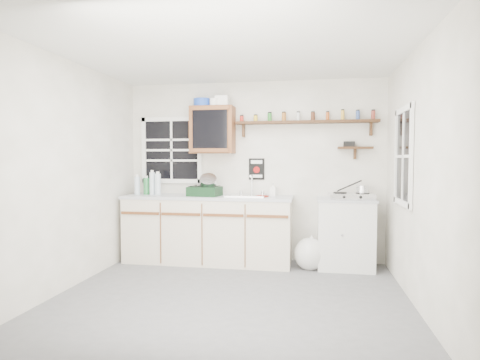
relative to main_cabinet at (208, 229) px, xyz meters
name	(u,v)px	position (x,y,z in m)	size (l,w,h in m)	color
room	(231,176)	(0.58, -1.30, 0.79)	(3.64, 3.24, 2.54)	#58575A
main_cabinet	(208,229)	(0.00, 0.00, 0.00)	(2.31, 0.63, 0.92)	beige
right_cabinet	(345,233)	(1.83, 0.03, -0.01)	(0.73, 0.57, 0.91)	silver
sink	(247,195)	(0.54, 0.01, 0.47)	(0.52, 0.44, 0.29)	silver
upper_cabinet	(213,130)	(0.03, 0.14, 1.36)	(0.60, 0.32, 0.65)	brown
upper_cabinet_clutter	(210,102)	(0.00, 0.14, 1.75)	(0.50, 0.24, 0.14)	#1B41B3
spice_shelf	(306,121)	(1.31, 0.21, 1.47)	(1.91, 0.18, 0.35)	#32180E
secondary_shelf	(353,147)	(1.94, 0.22, 1.12)	(0.45, 0.16, 0.24)	#32180E
warning_sign	(257,169)	(0.63, 0.29, 0.82)	(0.22, 0.02, 0.30)	black
window_back	(172,150)	(-0.62, 0.29, 1.09)	(0.93, 0.03, 0.98)	black
window_right	(404,156)	(2.37, -0.75, 0.99)	(0.03, 0.78, 1.08)	black
water_bottles	(149,184)	(-0.85, 0.00, 0.60)	(0.38, 0.14, 0.34)	silver
dish_rack	(206,189)	(-0.02, -0.05, 0.56)	(0.45, 0.36, 0.31)	black
soap_bottle	(273,190)	(0.89, 0.12, 0.55)	(0.08, 0.08, 0.17)	white
rag	(262,196)	(0.75, -0.06, 0.47)	(0.14, 0.12, 0.02)	maroon
hotplate	(351,196)	(1.90, 0.01, 0.49)	(0.58, 0.34, 0.08)	silver
saucepan	(362,189)	(2.04, 0.01, 0.57)	(0.40, 0.17, 0.17)	silver
trash_bag	(310,254)	(1.39, -0.11, -0.26)	(0.41, 0.37, 0.47)	silver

